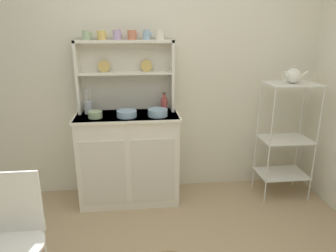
% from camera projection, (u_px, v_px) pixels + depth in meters
% --- Properties ---
extents(wall_back, '(3.84, 0.05, 2.50)m').
position_uv_depth(wall_back, '(157.00, 69.00, 2.99)').
color(wall_back, silver).
rests_on(wall_back, ground).
extents(hutch_cabinet, '(0.95, 0.45, 0.87)m').
position_uv_depth(hutch_cabinet, '(129.00, 157.00, 2.96)').
color(hutch_cabinet, white).
rests_on(hutch_cabinet, ground).
extents(hutch_shelf_unit, '(0.88, 0.18, 0.66)m').
position_uv_depth(hutch_shelf_unit, '(126.00, 70.00, 2.87)').
color(hutch_shelf_unit, silver).
rests_on(hutch_shelf_unit, hutch_cabinet).
extents(bakers_rack, '(0.47, 0.33, 1.14)m').
position_uv_depth(bakers_rack, '(286.00, 132.00, 2.98)').
color(bakers_rack, silver).
rests_on(bakers_rack, ground).
extents(wire_chair, '(0.36, 0.36, 0.85)m').
position_uv_depth(wire_chair, '(13.00, 231.00, 1.78)').
color(wire_chair, white).
rests_on(wire_chair, ground).
extents(cup_sage_0, '(0.09, 0.07, 0.08)m').
position_uv_depth(cup_sage_0, '(87.00, 35.00, 2.70)').
color(cup_sage_0, '#9EB78E').
rests_on(cup_sage_0, hutch_shelf_unit).
extents(cup_gold_1, '(0.09, 0.08, 0.08)m').
position_uv_depth(cup_gold_1, '(102.00, 35.00, 2.72)').
color(cup_gold_1, '#DBB760').
rests_on(cup_gold_1, hutch_shelf_unit).
extents(cup_lilac_2, '(0.08, 0.07, 0.09)m').
position_uv_depth(cup_lilac_2, '(117.00, 35.00, 2.73)').
color(cup_lilac_2, '#B79ECC').
rests_on(cup_lilac_2, hutch_shelf_unit).
extents(cup_terracotta_3, '(0.09, 0.08, 0.08)m').
position_uv_depth(cup_terracotta_3, '(132.00, 35.00, 2.74)').
color(cup_terracotta_3, '#C67556').
rests_on(cup_terracotta_3, hutch_shelf_unit).
extents(cup_sky_4, '(0.08, 0.06, 0.08)m').
position_uv_depth(cup_sky_4, '(147.00, 35.00, 2.76)').
color(cup_sky_4, '#8EB2D1').
rests_on(cup_sky_4, hutch_shelf_unit).
extents(cup_cream_5, '(0.10, 0.08, 0.09)m').
position_uv_depth(cup_cream_5, '(160.00, 34.00, 2.77)').
color(cup_cream_5, silver).
rests_on(cup_cream_5, hutch_shelf_unit).
extents(bowl_mixing_large, '(0.12, 0.12, 0.06)m').
position_uv_depth(bowl_mixing_large, '(95.00, 114.00, 2.72)').
color(bowl_mixing_large, '#9EB78E').
rests_on(bowl_mixing_large, hutch_cabinet).
extents(bowl_floral_medium, '(0.18, 0.18, 0.06)m').
position_uv_depth(bowl_floral_medium, '(127.00, 114.00, 2.75)').
color(bowl_floral_medium, '#8EB2D1').
rests_on(bowl_floral_medium, hutch_cabinet).
extents(bowl_cream_small, '(0.18, 0.18, 0.06)m').
position_uv_depth(bowl_cream_small, '(158.00, 112.00, 2.78)').
color(bowl_cream_small, '#8EB2D1').
rests_on(bowl_cream_small, hutch_cabinet).
extents(jam_bottle, '(0.06, 0.06, 0.18)m').
position_uv_depth(jam_bottle, '(164.00, 104.00, 2.93)').
color(jam_bottle, '#B74C47').
rests_on(jam_bottle, hutch_cabinet).
extents(utensil_jar, '(0.08, 0.08, 0.24)m').
position_uv_depth(utensil_jar, '(89.00, 107.00, 2.85)').
color(utensil_jar, '#B2B7C6').
rests_on(utensil_jar, hutch_cabinet).
extents(porcelain_teapot, '(0.23, 0.14, 0.16)m').
position_uv_depth(porcelain_teapot, '(293.00, 76.00, 2.81)').
color(porcelain_teapot, white).
rests_on(porcelain_teapot, bakers_rack).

